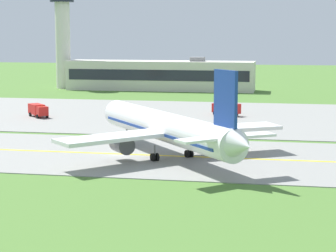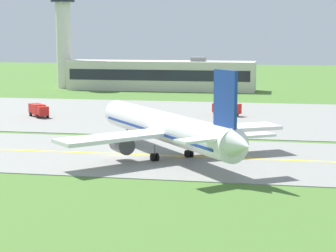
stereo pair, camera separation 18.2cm
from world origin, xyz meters
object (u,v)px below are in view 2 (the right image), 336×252
object	(u,v)px
airplane_lead	(167,128)
service_truck_baggage	(227,108)
service_truck_fuel	(39,110)
control_tower	(63,27)

from	to	relation	value
airplane_lead	service_truck_baggage	world-z (taller)	airplane_lead
service_truck_baggage	service_truck_fuel	xyz separation A→B (m)	(-36.83, -9.39, 0.00)
service_truck_fuel	control_tower	xyz separation A→B (m)	(-18.05, 64.27, 16.78)
service_truck_fuel	control_tower	size ratio (longest dim) A/B	0.19
airplane_lead	service_truck_fuel	distance (m)	48.40
service_truck_baggage	service_truck_fuel	world-z (taller)	same
airplane_lead	service_truck_fuel	world-z (taller)	airplane_lead
service_truck_baggage	service_truck_fuel	bearing A→B (deg)	-165.70
service_truck_baggage	control_tower	bearing A→B (deg)	135.00
airplane_lead	control_tower	distance (m)	112.79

